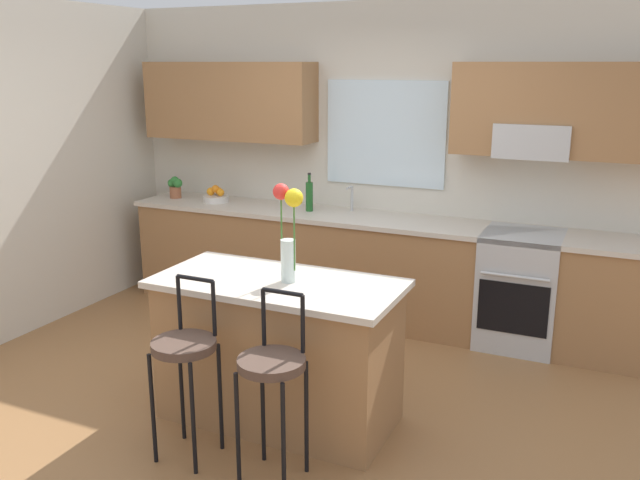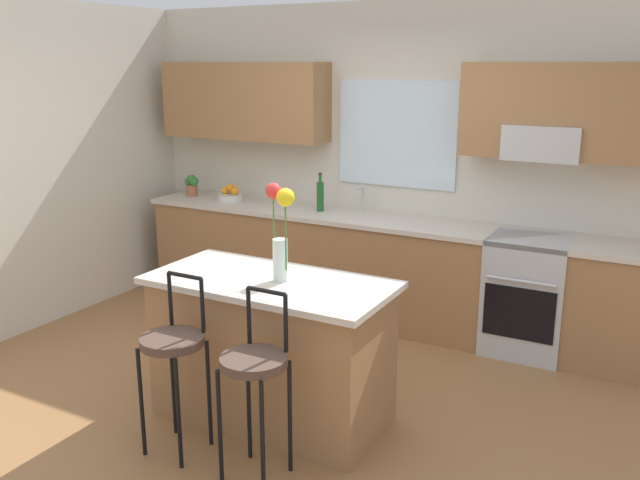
# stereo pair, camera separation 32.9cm
# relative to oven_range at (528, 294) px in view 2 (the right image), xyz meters

# --- Properties ---
(ground_plane) EXTENTS (14.00, 14.00, 0.00)m
(ground_plane) POSITION_rel_oven_range_xyz_m (-1.26, -1.68, -0.46)
(ground_plane) COLOR olive
(wall_left) EXTENTS (0.12, 4.60, 2.70)m
(wall_left) POSITION_rel_oven_range_xyz_m (-3.82, -1.38, 0.89)
(wall_left) COLOR beige
(wall_left) RESTS_ON ground
(back_wall_assembly) EXTENTS (5.60, 0.50, 2.70)m
(back_wall_assembly) POSITION_rel_oven_range_xyz_m (-1.23, 0.31, 1.05)
(back_wall_assembly) COLOR beige
(back_wall_assembly) RESTS_ON ground
(counter_run) EXTENTS (4.56, 0.64, 0.92)m
(counter_run) POSITION_rel_oven_range_xyz_m (-1.26, 0.02, 0.01)
(counter_run) COLOR #996B42
(counter_run) RESTS_ON ground
(sink_faucet) EXTENTS (0.02, 0.13, 0.23)m
(sink_faucet) POSITION_rel_oven_range_xyz_m (-1.51, 0.17, 0.60)
(sink_faucet) COLOR #B7BABC
(sink_faucet) RESTS_ON counter_run
(oven_range) EXTENTS (0.60, 0.64, 0.92)m
(oven_range) POSITION_rel_oven_range_xyz_m (0.00, 0.00, 0.00)
(oven_range) COLOR #B7BABC
(oven_range) RESTS_ON ground
(kitchen_island) EXTENTS (1.51, 0.74, 0.92)m
(kitchen_island) POSITION_rel_oven_range_xyz_m (-1.18, -1.83, 0.00)
(kitchen_island) COLOR #996B42
(kitchen_island) RESTS_ON ground
(bar_stool_near) EXTENTS (0.36, 0.36, 1.04)m
(bar_stool_near) POSITION_rel_oven_range_xyz_m (-1.46, -2.41, 0.18)
(bar_stool_near) COLOR black
(bar_stool_near) RESTS_ON ground
(bar_stool_middle) EXTENTS (0.36, 0.36, 1.04)m
(bar_stool_middle) POSITION_rel_oven_range_xyz_m (-0.91, -2.41, 0.18)
(bar_stool_middle) COLOR black
(bar_stool_middle) RESTS_ON ground
(flower_vase) EXTENTS (0.20, 0.12, 0.59)m
(flower_vase) POSITION_rel_oven_range_xyz_m (-1.11, -1.82, 0.79)
(flower_vase) COLOR silver
(flower_vase) RESTS_ON kitchen_island
(fruit_bowl_oranges) EXTENTS (0.24, 0.24, 0.16)m
(fruit_bowl_oranges) POSITION_rel_oven_range_xyz_m (-2.83, 0.03, 0.51)
(fruit_bowl_oranges) COLOR silver
(fruit_bowl_oranges) RESTS_ON counter_run
(bottle_olive_oil) EXTENTS (0.06, 0.06, 0.34)m
(bottle_olive_oil) POSITION_rel_oven_range_xyz_m (-1.85, 0.02, 0.60)
(bottle_olive_oil) COLOR #1E5923
(bottle_olive_oil) RESTS_ON counter_run
(potted_plant_small) EXTENTS (0.17, 0.11, 0.21)m
(potted_plant_small) POSITION_rel_oven_range_xyz_m (-3.29, 0.02, 0.57)
(potted_plant_small) COLOR #9E5B3D
(potted_plant_small) RESTS_ON counter_run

